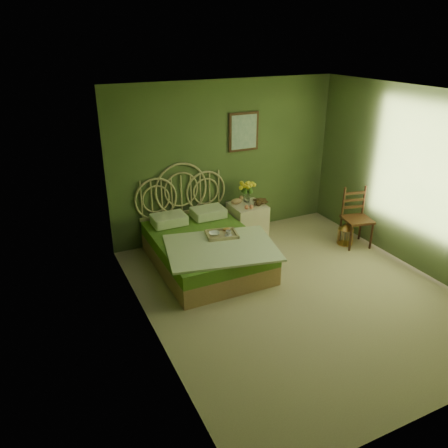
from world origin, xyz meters
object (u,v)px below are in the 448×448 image
chair (355,213)px  birdcage (346,234)px  bed (205,247)px  nightstand (247,218)px

chair → birdcage: bearing=-174.2°
birdcage → bed: bearing=171.2°
chair → bed: bearing=-175.9°
bed → birdcage: bearing=-8.8°
bed → nightstand: bearing=28.7°
bed → birdcage: (2.39, -0.37, -0.11)m
nightstand → birdcage: size_ratio=2.77×
bed → birdcage: bed is taller
bed → nightstand: (1.04, 0.57, 0.07)m
nightstand → birdcage: nightstand is taller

